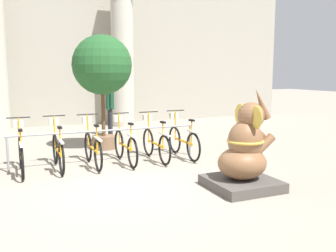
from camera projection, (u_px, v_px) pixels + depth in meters
name	position (u px, v px, depth m)	size (l,w,h in m)	color
ground_plane	(126.00, 188.00, 6.73)	(60.00, 60.00, 0.00)	gray
building_facade	(58.00, 47.00, 14.12)	(20.00, 0.20, 6.00)	#A39E8E
column_right	(122.00, 57.00, 14.13)	(1.03, 1.03, 5.16)	#BCB7A8
bike_rack	(107.00, 136.00, 8.48)	(4.29, 0.05, 0.77)	gray
bicycle_0	(21.00, 153.00, 7.67)	(0.48, 1.74, 1.11)	black
bicycle_1	(58.00, 150.00, 8.00)	(0.48, 1.74, 1.11)	black
bicycle_2	(92.00, 147.00, 8.27)	(0.48, 1.74, 1.11)	black
bicycle_3	(125.00, 145.00, 8.54)	(0.48, 1.74, 1.11)	black
bicycle_4	(155.00, 142.00, 8.81)	(0.48, 1.74, 1.11)	black
bicycle_5	(183.00, 140.00, 9.13)	(0.48, 1.74, 1.11)	black
elephant_statue	(244.00, 155.00, 6.63)	(1.15, 1.15, 1.80)	#4C4742
person_pedestrian	(110.00, 103.00, 12.06)	(0.23, 0.47, 1.77)	#28282D
potted_tree	(102.00, 68.00, 9.84)	(1.57, 1.57, 3.03)	brown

